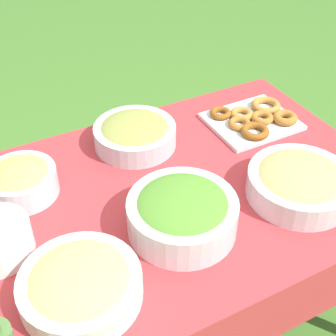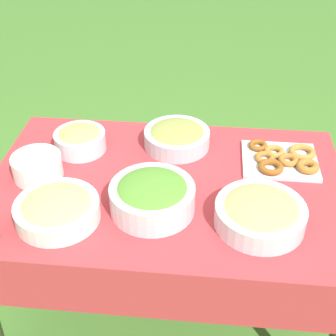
{
  "view_description": "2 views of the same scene",
  "coord_description": "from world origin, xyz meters",
  "px_view_note": "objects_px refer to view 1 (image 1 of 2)",
  "views": [
    {
      "loc": [
        0.52,
        0.99,
        1.79
      ],
      "look_at": [
        -0.0,
        -0.0,
        0.87
      ],
      "focal_mm": 50.0,
      "sensor_mm": 36.0,
      "label": 1
    },
    {
      "loc": [
        -0.16,
        1.5,
        1.95
      ],
      "look_at": [
        -0.01,
        0.04,
        0.88
      ],
      "focal_mm": 50.0,
      "sensor_mm": 36.0,
      "label": 2
    }
  ],
  "objects_px": {
    "pasta_bowl": "(80,285)",
    "donut_platter": "(254,119)",
    "fruit_bowl": "(21,180)",
    "salad_bowl": "(182,212)",
    "bread_bowl": "(300,182)",
    "olive_bowl": "(135,133)"
  },
  "relations": [
    {
      "from": "pasta_bowl",
      "to": "donut_platter",
      "type": "height_order",
      "value": "pasta_bowl"
    },
    {
      "from": "donut_platter",
      "to": "fruit_bowl",
      "type": "relative_size",
      "value": 1.5
    },
    {
      "from": "donut_platter",
      "to": "salad_bowl",
      "type": "bearing_deg",
      "value": 34.65
    },
    {
      "from": "salad_bowl",
      "to": "bread_bowl",
      "type": "relative_size",
      "value": 0.97
    },
    {
      "from": "donut_platter",
      "to": "olive_bowl",
      "type": "distance_m",
      "value": 0.47
    },
    {
      "from": "bread_bowl",
      "to": "olive_bowl",
      "type": "xyz_separation_m",
      "value": [
        0.34,
        -0.49,
        -0.0
      ]
    },
    {
      "from": "salad_bowl",
      "to": "donut_platter",
      "type": "relative_size",
      "value": 0.94
    },
    {
      "from": "salad_bowl",
      "to": "olive_bowl",
      "type": "relative_size",
      "value": 1.09
    },
    {
      "from": "donut_platter",
      "to": "fruit_bowl",
      "type": "distance_m",
      "value": 0.89
    },
    {
      "from": "donut_platter",
      "to": "bread_bowl",
      "type": "bearing_deg",
      "value": 73.33
    },
    {
      "from": "salad_bowl",
      "to": "olive_bowl",
      "type": "distance_m",
      "value": 0.45
    },
    {
      "from": "salad_bowl",
      "to": "pasta_bowl",
      "type": "relative_size",
      "value": 1.03
    },
    {
      "from": "donut_platter",
      "to": "bread_bowl",
      "type": "height_order",
      "value": "bread_bowl"
    },
    {
      "from": "donut_platter",
      "to": "olive_bowl",
      "type": "xyz_separation_m",
      "value": [
        0.46,
        -0.09,
        0.03
      ]
    },
    {
      "from": "bread_bowl",
      "to": "olive_bowl",
      "type": "height_order",
      "value": "bread_bowl"
    },
    {
      "from": "donut_platter",
      "to": "olive_bowl",
      "type": "bearing_deg",
      "value": -10.77
    },
    {
      "from": "bread_bowl",
      "to": "olive_bowl",
      "type": "distance_m",
      "value": 0.6
    },
    {
      "from": "fruit_bowl",
      "to": "olive_bowl",
      "type": "distance_m",
      "value": 0.43
    },
    {
      "from": "fruit_bowl",
      "to": "olive_bowl",
      "type": "relative_size",
      "value": 0.77
    },
    {
      "from": "pasta_bowl",
      "to": "donut_platter",
      "type": "bearing_deg",
      "value": -152.59
    },
    {
      "from": "donut_platter",
      "to": "olive_bowl",
      "type": "height_order",
      "value": "olive_bowl"
    },
    {
      "from": "donut_platter",
      "to": "olive_bowl",
      "type": "relative_size",
      "value": 1.15
    }
  ]
}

